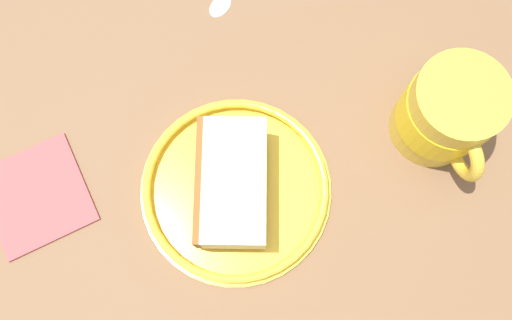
# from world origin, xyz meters

# --- Properties ---
(ground_plane) EXTENTS (1.15, 1.15, 0.03)m
(ground_plane) POSITION_xyz_m (0.00, 0.00, -0.01)
(ground_plane) COLOR brown
(small_plate) EXTENTS (0.19, 0.19, 0.01)m
(small_plate) POSITION_xyz_m (-0.03, -0.02, 0.01)
(small_plate) COLOR yellow
(small_plate) RESTS_ON ground_plane
(cake_slice) EXTENTS (0.10, 0.13, 0.05)m
(cake_slice) POSITION_xyz_m (-0.04, -0.02, 0.03)
(cake_slice) COLOR brown
(cake_slice) RESTS_ON small_plate
(tea_mug) EXTENTS (0.08, 0.11, 0.09)m
(tea_mug) POSITION_xyz_m (0.17, -0.02, 0.05)
(tea_mug) COLOR gold
(tea_mug) RESTS_ON ground_plane
(folded_napkin) EXTENTS (0.11, 0.11, 0.01)m
(folded_napkin) POSITION_xyz_m (-0.22, 0.03, 0.00)
(folded_napkin) COLOR #B24C4C
(folded_napkin) RESTS_ON ground_plane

